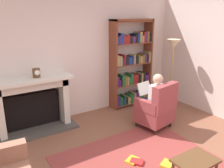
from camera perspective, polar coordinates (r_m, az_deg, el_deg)
The scene contains 11 objects.
back_wall at distance 5.27m, azimuth -8.93°, elevation 6.60°, with size 5.60×0.10×2.70m, color silver.
side_wall_right at distance 5.93m, azimuth 21.11°, elevation 6.82°, with size 0.10×5.20×2.70m, color silver.
area_rug at distance 3.97m, azimuth 6.10°, elevation -18.13°, with size 2.40×1.80×0.01m, color brown.
fireplace at distance 4.92m, azimuth -18.62°, elevation -4.18°, with size 1.55×0.64×1.10m.
mantel_clock at distance 4.67m, azimuth -17.80°, elevation 2.56°, with size 0.14×0.14×0.17m.
bookshelf at distance 5.85m, azimuth 4.71°, elevation 4.61°, with size 1.10×0.32×2.13m.
armchair_reading at distance 4.86m, azimuth 10.80°, elevation -5.82°, with size 0.74×0.72×0.97m.
seated_reader at distance 4.85m, azimuth 9.82°, elevation -3.30°, with size 0.42×0.57×1.14m.
side_table at distance 3.40m, azimuth 19.37°, elevation -17.90°, with size 0.56×0.39×0.47m.
scattered_books at distance 3.94m, azimuth 8.29°, elevation -18.16°, with size 0.66×0.61×0.04m.
floor_lamp at distance 5.75m, azimuth 14.50°, elevation 7.87°, with size 0.32×0.32×1.68m.
Camera 1 is at (-2.08, -2.20, 2.29)m, focal length 37.88 mm.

